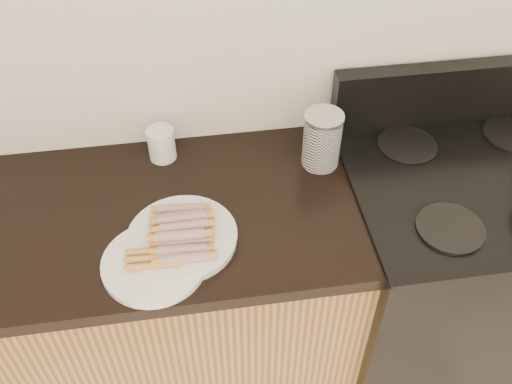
{
  "coord_description": "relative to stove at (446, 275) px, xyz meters",
  "views": [
    {
      "loc": [
        -0.04,
        0.6,
        2.04
      ],
      "look_at": [
        0.11,
        1.62,
        1.01
      ],
      "focal_mm": 40.0,
      "sensor_mm": 36.0,
      "label": 1
    }
  ],
  "objects": [
    {
      "name": "burner_far_right",
      "position": [
        0.17,
        0.17,
        0.46
      ],
      "size": [
        0.18,
        0.18,
        0.01
      ],
      "primitive_type": "cylinder",
      "color": "black",
      "rests_on": "stove"
    },
    {
      "name": "burner_near_left",
      "position": [
        -0.17,
        -0.17,
        0.46
      ],
      "size": [
        0.18,
        0.18,
        0.01
      ],
      "primitive_type": "cylinder",
      "color": "black",
      "rests_on": "stove"
    },
    {
      "name": "stove",
      "position": [
        0.0,
        0.0,
        0.0
      ],
      "size": [
        0.76,
        0.65,
        0.91
      ],
      "color": "black",
      "rests_on": "floor"
    },
    {
      "name": "wall_back",
      "position": [
        -0.78,
        0.32,
        0.84
      ],
      "size": [
        4.0,
        0.04,
        2.6
      ],
      "primitive_type": "cube",
      "color": "silver",
      "rests_on": "ground"
    },
    {
      "name": "hotdog_pile",
      "position": [
        -0.87,
        -0.09,
        0.48
      ],
      "size": [
        0.13,
        0.2,
        0.05
      ],
      "rotation": [
        0.0,
        0.0,
        -0.05
      ],
      "color": "maroon",
      "rests_on": "main_plate"
    },
    {
      "name": "side_plate",
      "position": [
        -0.94,
        -0.17,
        0.45
      ],
      "size": [
        0.33,
        0.33,
        0.02
      ],
      "primitive_type": "cylinder",
      "rotation": [
        0.0,
        0.0,
        0.3
      ],
      "color": "white",
      "rests_on": "counter_slab"
    },
    {
      "name": "main_plate",
      "position": [
        -0.87,
        -0.09,
        0.45
      ],
      "size": [
        0.35,
        0.35,
        0.02
      ],
      "primitive_type": "cylinder",
      "rotation": [
        0.0,
        0.0,
        0.3
      ],
      "color": "white",
      "rests_on": "counter_slab"
    },
    {
      "name": "burner_far_left",
      "position": [
        -0.17,
        0.17,
        0.46
      ],
      "size": [
        0.18,
        0.18,
        0.01
      ],
      "primitive_type": "cylinder",
      "color": "black",
      "rests_on": "stove"
    },
    {
      "name": "mug",
      "position": [
        -0.91,
        0.24,
        0.49
      ],
      "size": [
        0.1,
        0.1,
        0.1
      ],
      "primitive_type": "cylinder",
      "rotation": [
        0.0,
        0.0,
        0.36
      ],
      "color": "white",
      "rests_on": "counter_slab"
    },
    {
      "name": "cabinet_base",
      "position": [
        -1.48,
        0.01,
        -0.03
      ],
      "size": [
        2.2,
        0.59,
        0.86
      ],
      "primitive_type": "cube",
      "color": "olive",
      "rests_on": "floor"
    },
    {
      "name": "canister",
      "position": [
        -0.45,
        0.15,
        0.53
      ],
      "size": [
        0.11,
        0.11,
        0.17
      ],
      "rotation": [
        0.0,
        0.0,
        0.36
      ],
      "color": "silver",
      "rests_on": "counter_slab"
    },
    {
      "name": "plain_sausages",
      "position": [
        -0.94,
        -0.17,
        0.47
      ],
      "size": [
        0.13,
        0.07,
        0.02
      ],
      "rotation": [
        0.0,
        0.0,
        -0.04
      ],
      "color": "#CC7E39",
      "rests_on": "side_plate"
    },
    {
      "name": "stove_panel",
      "position": [
        0.0,
        0.28,
        0.55
      ],
      "size": [
        0.76,
        0.06,
        0.2
      ],
      "primitive_type": "cube",
      "color": "black",
      "rests_on": "stove"
    }
  ]
}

